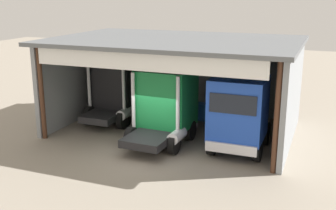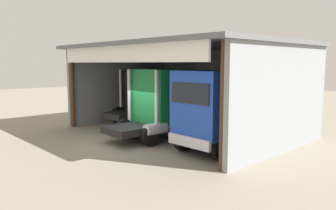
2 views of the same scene
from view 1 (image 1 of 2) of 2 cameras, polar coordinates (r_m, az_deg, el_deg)
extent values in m
plane|color=gray|center=(19.57, -3.06, -6.78)|extent=(80.00, 80.00, 0.00)
cube|color=gray|center=(26.16, 4.23, 4.34)|extent=(12.09, 0.24, 4.79)
cube|color=gray|center=(25.12, -11.92, 3.59)|extent=(0.24, 8.07, 4.79)
cube|color=gray|center=(21.15, 16.68, 1.10)|extent=(0.24, 8.07, 4.79)
cube|color=slate|center=(21.75, 0.92, 8.80)|extent=(12.69, 8.61, 0.20)
cylinder|color=#4C2D1E|center=(21.91, -16.91, 1.56)|extent=(0.24, 0.24, 4.79)
cylinder|color=#4C2D1E|center=(17.43, 14.66, -1.72)|extent=(0.24, 0.24, 4.79)
cube|color=white|center=(18.18, -3.54, 6.06)|extent=(10.88, 0.12, 0.90)
cube|color=black|center=(24.46, -6.89, 2.79)|extent=(2.45, 2.55, 2.61)
cube|color=black|center=(25.48, -5.63, 4.38)|extent=(2.04, 0.10, 0.78)
cube|color=silver|center=(25.92, -5.49, 0.34)|extent=(2.28, 0.21, 0.44)
cube|color=#232326|center=(23.45, -8.54, -1.30)|extent=(1.86, 2.92, 0.36)
cylinder|color=silver|center=(23.80, -10.74, 2.14)|extent=(0.18, 0.18, 3.00)
cylinder|color=silver|center=(22.78, -6.07, 1.73)|extent=(0.18, 0.18, 3.00)
cylinder|color=silver|center=(23.19, -5.86, -1.09)|extent=(0.58, 1.21, 0.56)
cylinder|color=black|center=(25.74, -8.36, -0.21)|extent=(0.32, 1.08, 1.08)
cylinder|color=black|center=(24.83, -4.10, -0.66)|extent=(0.32, 1.08, 1.08)
cylinder|color=black|center=(24.01, -10.73, -1.45)|extent=(0.32, 1.08, 1.08)
cylinder|color=black|center=(23.03, -6.23, -1.99)|extent=(0.32, 1.08, 1.08)
cube|color=#197F3D|center=(20.82, -0.24, 0.98)|extent=(2.68, 2.40, 2.89)
cube|color=black|center=(21.75, 1.01, 2.96)|extent=(2.20, 0.15, 0.87)
cube|color=silver|center=(22.30, 1.02, -2.18)|extent=(2.47, 0.26, 0.44)
cube|color=#232326|center=(19.82, -2.21, -4.36)|extent=(2.07, 3.10, 0.36)
cylinder|color=silver|center=(20.23, -4.76, 0.11)|extent=(0.18, 0.18, 3.13)
cylinder|color=silver|center=(19.26, 1.35, -0.62)|extent=(0.18, 0.18, 3.13)
cylinder|color=silver|center=(19.59, 1.25, -4.23)|extent=(0.61, 1.22, 0.56)
cylinder|color=black|center=(22.16, -2.46, -2.71)|extent=(0.34, 1.02, 1.00)
cylinder|color=black|center=(21.29, 3.09, -3.48)|extent=(0.34, 1.02, 1.00)
cylinder|color=black|center=(20.39, -5.11, -4.39)|extent=(0.34, 1.02, 1.00)
cylinder|color=black|center=(19.44, 0.85, -5.33)|extent=(0.34, 1.02, 1.00)
cube|color=#1E47B7|center=(19.18, 9.62, -0.40)|extent=(2.42, 2.50, 2.82)
cube|color=black|center=(17.86, 8.85, 0.10)|extent=(2.04, 0.07, 0.85)
cube|color=silver|center=(18.45, 8.58, -5.93)|extent=(2.28, 0.17, 0.44)
cube|color=#232326|center=(21.23, 10.40, -3.06)|extent=(1.82, 3.16, 0.36)
cylinder|color=silver|center=(20.38, 13.37, -0.11)|extent=(0.18, 0.18, 3.01)
cylinder|color=silver|center=(20.75, 7.47, 0.46)|extent=(0.18, 0.18, 3.01)
cylinder|color=silver|center=(21.13, 7.38, -2.68)|extent=(0.57, 1.20, 0.56)
cylinder|color=black|center=(19.06, 12.19, -5.89)|extent=(0.31, 1.14, 1.14)
cylinder|color=black|center=(19.45, 6.06, -5.18)|extent=(0.31, 1.14, 1.14)
cylinder|color=black|center=(21.14, 13.18, -3.82)|extent=(0.31, 1.14, 1.14)
cylinder|color=black|center=(21.49, 7.63, -3.22)|extent=(0.31, 1.14, 1.14)
cylinder|color=#197233|center=(24.96, 7.41, -0.91)|extent=(0.58, 0.58, 0.87)
cube|color=#1E59A5|center=(24.63, 4.53, -0.89)|extent=(0.90, 0.60, 1.00)
camera|label=2|loc=(9.61, 55.11, -12.36)|focal=35.19mm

